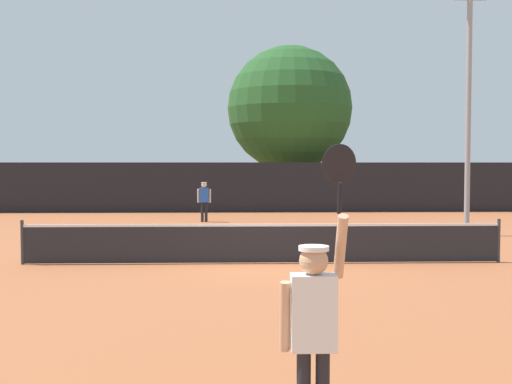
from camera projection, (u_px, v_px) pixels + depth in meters
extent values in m
plane|color=#9E5633|center=(263.00, 263.00, 15.37)|extent=(120.00, 120.00, 0.00)
cube|color=#232328|center=(263.00, 244.00, 15.34)|extent=(11.59, 0.03, 0.91)
cube|color=white|center=(263.00, 225.00, 15.32)|extent=(11.59, 0.04, 0.06)
cylinder|color=#333338|center=(22.00, 242.00, 15.16)|extent=(0.08, 0.08, 1.07)
cylinder|color=#333338|center=(499.00, 240.00, 15.52)|extent=(0.08, 0.08, 1.07)
cube|color=black|center=(249.00, 187.00, 31.38)|extent=(29.87, 0.12, 2.47)
cube|color=white|center=(313.00, 312.00, 5.29)|extent=(0.38, 0.22, 0.64)
sphere|color=tan|center=(314.00, 261.00, 5.27)|extent=(0.24, 0.24, 0.24)
cylinder|color=white|center=(314.00, 248.00, 5.26)|extent=(0.26, 0.26, 0.04)
cylinder|color=tan|center=(285.00, 316.00, 5.28)|extent=(0.09, 0.18, 0.61)
cylinder|color=tan|center=(341.00, 247.00, 5.36)|extent=(0.09, 0.34, 0.58)
cylinder|color=black|center=(340.00, 198.00, 5.40)|extent=(0.04, 0.11, 0.28)
ellipsoid|color=black|center=(339.00, 164.00, 5.45)|extent=(0.30, 0.13, 0.36)
cube|color=blue|center=(204.00, 195.00, 26.16)|extent=(0.38, 0.22, 0.60)
sphere|color=beige|center=(204.00, 185.00, 26.14)|extent=(0.23, 0.23, 0.23)
cylinder|color=white|center=(204.00, 183.00, 26.13)|extent=(0.24, 0.24, 0.04)
cylinder|color=black|center=(202.00, 212.00, 26.19)|extent=(0.12, 0.12, 0.81)
cylinder|color=black|center=(206.00, 212.00, 26.19)|extent=(0.12, 0.12, 0.81)
cylinder|color=beige|center=(198.00, 196.00, 26.15)|extent=(0.09, 0.17, 0.57)
cylinder|color=beige|center=(210.00, 196.00, 26.17)|extent=(0.09, 0.16, 0.57)
sphere|color=#CCE033|center=(325.00, 253.00, 16.82)|extent=(0.07, 0.07, 0.07)
cylinder|color=gray|center=(468.00, 119.00, 21.17)|extent=(0.18, 0.18, 7.85)
cylinder|color=brown|center=(290.00, 181.00, 35.18)|extent=(0.56, 0.56, 2.88)
sphere|color=#235123|center=(290.00, 108.00, 34.99)|extent=(6.89, 6.89, 6.89)
cube|color=#B7B7BC|center=(355.00, 192.00, 39.60)|extent=(2.15, 4.31, 0.90)
cube|color=#2D333D|center=(356.00, 180.00, 39.27)|extent=(1.83, 2.30, 0.64)
cylinder|color=black|center=(338.00, 196.00, 40.99)|extent=(0.22, 0.60, 0.60)
cylinder|color=black|center=(364.00, 196.00, 41.04)|extent=(0.22, 0.60, 0.60)
cylinder|color=black|center=(345.00, 199.00, 38.19)|extent=(0.22, 0.60, 0.60)
cylinder|color=black|center=(373.00, 198.00, 38.24)|extent=(0.22, 0.60, 0.60)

